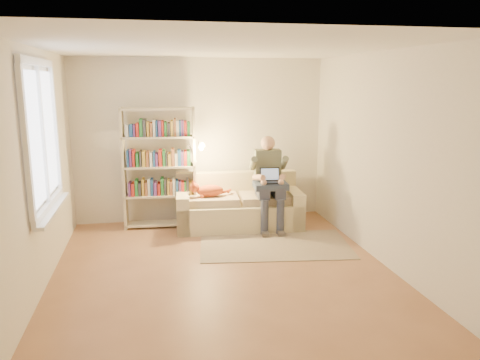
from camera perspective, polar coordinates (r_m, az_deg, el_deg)
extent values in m
plane|color=#8E5F40|center=(5.76, -2.12, -10.91)|extent=(4.50, 4.50, 0.00)
cube|color=white|center=(5.32, -2.35, 15.84)|extent=(4.00, 4.50, 0.02)
cube|color=silver|center=(5.46, -23.44, 1.06)|extent=(0.02, 4.50, 2.60)
cube|color=silver|center=(6.03, 16.94, 2.48)|extent=(0.02, 4.50, 2.60)
cube|color=silver|center=(7.60, -4.84, 4.84)|extent=(4.00, 0.02, 2.60)
cube|color=silver|center=(3.24, 3.91, -4.93)|extent=(4.00, 0.02, 2.60)
plane|color=white|center=(5.60, -23.01, 4.98)|extent=(0.00, 1.50, 1.50)
cube|color=white|center=(5.57, -23.59, 13.06)|extent=(0.05, 1.50, 0.08)
cube|color=white|center=(5.74, -22.27, -2.86)|extent=(0.05, 1.50, 0.08)
cube|color=white|center=(5.60, -22.91, 4.98)|extent=(0.04, 0.05, 1.50)
cube|color=white|center=(5.74, -21.84, -3.33)|extent=(0.12, 1.52, 0.04)
cube|color=beige|center=(7.33, -0.14, -4.17)|extent=(1.98, 1.00, 0.40)
cube|color=beige|center=(7.55, -0.44, -0.50)|extent=(1.93, 0.33, 0.41)
cube|color=beige|center=(7.26, -6.94, -3.72)|extent=(0.25, 0.87, 0.58)
cube|color=beige|center=(7.45, 6.47, -3.29)|extent=(0.25, 0.87, 0.58)
cube|color=#C1AC8C|center=(7.18, -3.53, -2.40)|extent=(0.85, 0.63, 0.12)
cube|color=#C1AC8C|center=(7.27, 3.28, -2.20)|extent=(0.85, 0.63, 0.12)
cube|color=#636B57|center=(7.25, 3.36, 1.58)|extent=(0.41, 0.25, 0.54)
sphere|color=tan|center=(7.17, 3.43, 4.51)|extent=(0.22, 0.22, 0.22)
cube|color=#363A4B|center=(7.05, 2.75, -1.43)|extent=(0.19, 0.46, 0.17)
cube|color=#363A4B|center=(7.09, 4.64, -1.37)|extent=(0.19, 0.46, 0.17)
cylinder|color=#363A4B|center=(6.93, 3.02, -4.56)|extent=(0.11, 0.11, 0.54)
cylinder|color=#363A4B|center=(6.97, 4.95, -4.49)|extent=(0.11, 0.11, 0.54)
ellipsoid|color=#D75B2A|center=(7.11, -3.53, -1.31)|extent=(0.42, 0.24, 0.18)
sphere|color=#D75B2A|center=(7.06, -5.41, -0.93)|extent=(0.14, 0.14, 0.14)
cylinder|color=#D75B2A|center=(7.18, -1.83, -1.46)|extent=(0.20, 0.05, 0.06)
cube|color=#293448|center=(7.03, 3.70, -0.65)|extent=(0.52, 0.44, 0.09)
cube|color=black|center=(6.98, 3.77, -0.29)|extent=(0.31, 0.23, 0.02)
cube|color=black|center=(7.07, 3.61, 0.73)|extent=(0.30, 0.08, 0.20)
plane|color=#8CA5CC|center=(7.07, 3.61, 0.73)|extent=(0.27, 0.08, 0.26)
cube|color=beige|center=(7.31, -13.98, 1.31)|extent=(0.06, 0.28, 1.86)
cube|color=beige|center=(7.26, -5.59, 1.55)|extent=(0.06, 0.28, 1.86)
cube|color=beige|center=(7.48, -9.56, -5.22)|extent=(1.12, 0.35, 0.03)
cube|color=beige|center=(7.36, -9.68, -1.84)|extent=(1.12, 0.35, 0.03)
cube|color=beige|center=(7.26, -9.81, 1.63)|extent=(1.12, 0.35, 0.03)
cube|color=beige|center=(7.20, -9.94, 5.18)|extent=(1.12, 0.35, 0.03)
cube|color=beige|center=(7.16, -10.06, 8.54)|extent=(1.12, 0.35, 0.03)
cube|color=#267233|center=(7.33, -9.72, -0.89)|extent=(0.96, 0.28, 0.22)
cube|color=#333338|center=(7.24, -9.84, 2.61)|extent=(0.96, 0.28, 0.22)
cube|color=gold|center=(7.18, -9.97, 6.18)|extent=(0.96, 0.28, 0.22)
cylinder|color=silver|center=(7.25, -6.24, 2.00)|extent=(0.10, 0.10, 0.04)
cone|color=silver|center=(7.09, -4.96, 4.11)|extent=(0.13, 0.15, 0.16)
cube|color=gray|center=(6.58, 4.25, -7.91)|extent=(2.19, 1.46, 0.01)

